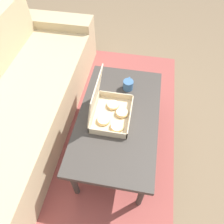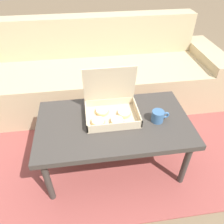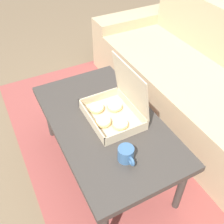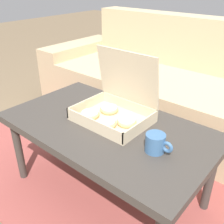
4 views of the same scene
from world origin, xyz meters
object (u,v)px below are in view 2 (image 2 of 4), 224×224
Objects in this scene: pastry_box at (111,109)px; coffee_mug at (158,116)px; couch at (101,76)px; coffee_table at (114,126)px.

pastry_box reaches higher than coffee_mug.
couch is 1.05m from coffee_mug.
coffee_table is at bearing -80.20° from pastry_box.
coffee_mug is (0.31, -0.98, 0.21)m from couch.
coffee_table is at bearing -90.00° from couch.
pastry_box is (-0.01, -0.88, 0.23)m from couch.
couch reaches higher than pastry_box.
couch is 20.30× the size of coffee_mug.
pastry_box is at bearing 99.80° from coffee_table.
couch is 0.96m from coffee_table.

